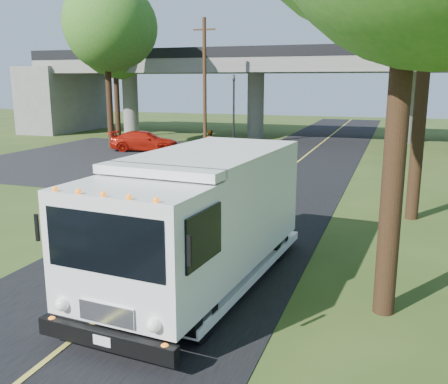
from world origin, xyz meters
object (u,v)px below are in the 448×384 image
at_px(traffic_signal, 234,103).
at_px(step_van, 199,216).
at_px(tree_left_lot, 107,34).
at_px(utility_pole, 205,83).
at_px(tree_left_far, 116,47).
at_px(pedestrian, 210,146).
at_px(red_sedan, 145,141).

bearing_deg(traffic_signal, step_van, -73.70).
bearing_deg(tree_left_lot, utility_pole, 18.97).
relative_size(tree_left_far, pedestrian, 5.14).
distance_m(traffic_signal, tree_left_lot, 10.01).
xyz_separation_m(traffic_signal, red_sedan, (-4.97, -4.61, -2.51)).
distance_m(step_van, red_sedan, 23.78).
distance_m(tree_left_far, pedestrian, 16.32).
distance_m(step_van, pedestrian, 18.63).
xyz_separation_m(traffic_signal, utility_pole, (-1.50, -2.00, 1.40)).
distance_m(utility_pole, red_sedan, 5.85).
xyz_separation_m(traffic_signal, tree_left_far, (-10.79, 1.84, 4.25)).
bearing_deg(tree_left_far, red_sedan, -47.92).
relative_size(red_sedan, pedestrian, 2.45).
xyz_separation_m(utility_pole, red_sedan, (-3.47, -2.61, -3.91)).
bearing_deg(step_van, tree_left_far, 128.70).
height_order(tree_left_lot, red_sedan, tree_left_lot).
distance_m(utility_pole, pedestrian, 6.99).
bearing_deg(pedestrian, traffic_signal, -84.65).
xyz_separation_m(red_sedan, pedestrian, (5.93, -2.84, 0.28)).
bearing_deg(utility_pole, red_sedan, -143.10).
bearing_deg(utility_pole, traffic_signal, 53.13).
xyz_separation_m(utility_pole, tree_left_far, (-9.29, 3.84, 2.86)).
relative_size(utility_pole, pedestrian, 4.67).
bearing_deg(pedestrian, red_sedan, -27.55).
relative_size(tree_left_lot, tree_left_far, 1.06).
height_order(utility_pole, step_van, utility_pole).
relative_size(utility_pole, tree_left_lot, 0.86).
height_order(utility_pole, tree_left_lot, tree_left_lot).
bearing_deg(step_van, pedestrian, 114.60).
distance_m(traffic_signal, step_van, 26.04).
relative_size(step_van, red_sedan, 1.63).
bearing_deg(red_sedan, step_van, -162.21).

